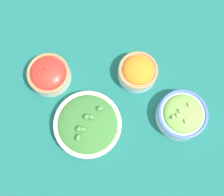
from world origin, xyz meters
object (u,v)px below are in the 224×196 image
(bowl_broccoli, at_px, (88,124))
(bowl_carrots, at_px, (138,71))
(bowl_lettuce, at_px, (182,115))
(bowl_cherry_tomatoes, at_px, (49,74))

(bowl_broccoli, relative_size, bowl_carrots, 1.66)
(bowl_lettuce, distance_m, bowl_cherry_tomatoes, 0.47)
(bowl_carrots, bearing_deg, bowl_broccoli, 27.31)
(bowl_broccoli, xyz_separation_m, bowl_lettuce, (-0.30, 0.08, 0.01))
(bowl_carrots, distance_m, bowl_lettuce, 0.21)
(bowl_carrots, height_order, bowl_cherry_tomatoes, bowl_cherry_tomatoes)
(bowl_carrots, relative_size, bowl_cherry_tomatoes, 0.93)
(bowl_carrots, xyz_separation_m, bowl_cherry_tomatoes, (0.29, -0.09, -0.00))
(bowl_broccoli, distance_m, bowl_lettuce, 0.31)
(bowl_broccoli, height_order, bowl_carrots, bowl_carrots)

